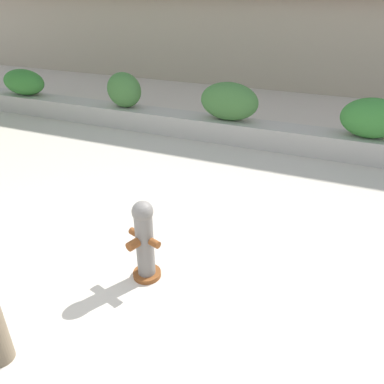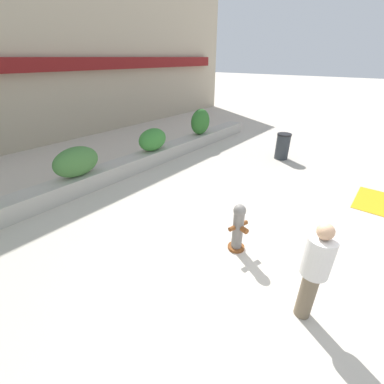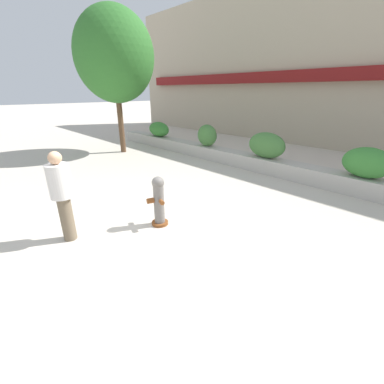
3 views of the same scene
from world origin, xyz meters
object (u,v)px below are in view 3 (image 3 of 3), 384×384
hedge_bush_1 (207,135)px  street_tree (114,56)px  hedge_bush_2 (266,145)px  pedestrian (62,192)px  fire_hydrant (159,201)px  hedge_bush_3 (367,163)px  hedge_bush_0 (159,129)px

hedge_bush_1 → street_tree: size_ratio=0.16×
hedge_bush_2 → pedestrian: bearing=-91.1°
fire_hydrant → hedge_bush_3: bearing=64.2°
hedge_bush_0 → fire_hydrant: (6.81, -5.07, -0.31)m
hedge_bush_0 → hedge_bush_3: hedge_bush_3 is taller
hedge_bush_0 → hedge_bush_2: bearing=0.0°
hedge_bush_1 → hedge_bush_2: 2.83m
hedge_bush_0 → street_tree: bearing=-92.1°
hedge_bush_2 → pedestrian: 6.69m
hedge_bush_0 → hedge_bush_1: (3.38, 0.00, 0.08)m
hedge_bush_0 → hedge_bush_2: size_ratio=1.00×
hedge_bush_1 → pedestrian: 7.21m
street_tree → pedestrian: street_tree is taller
hedge_bush_2 → street_tree: (-6.29, -2.06, 3.08)m
fire_hydrant → hedge_bush_0: bearing=143.3°
hedge_bush_1 → fire_hydrant: bearing=-56.0°
hedge_bush_0 → street_tree: size_ratio=0.23×
hedge_bush_0 → hedge_bush_1: size_ratio=1.45×
hedge_bush_1 → hedge_bush_3: (5.87, 0.00, -0.03)m
pedestrian → hedge_bush_1: bearing=112.0°
fire_hydrant → pedestrian: (-0.73, -1.62, 0.44)m
hedge_bush_2 → fire_hydrant: 5.12m
hedge_bush_0 → hedge_bush_1: bearing=0.0°
pedestrian → hedge_bush_0: bearing=132.3°
hedge_bush_2 → fire_hydrant: hedge_bush_2 is taller
hedge_bush_3 → pedestrian: pedestrian is taller
hedge_bush_0 → hedge_bush_3: 9.25m
hedge_bush_3 → fire_hydrant: bearing=-115.8°
hedge_bush_0 → hedge_bush_1: 3.38m
hedge_bush_0 → pedestrian: pedestrian is taller
hedge_bush_3 → hedge_bush_0: bearing=180.0°
hedge_bush_2 → street_tree: street_tree is taller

